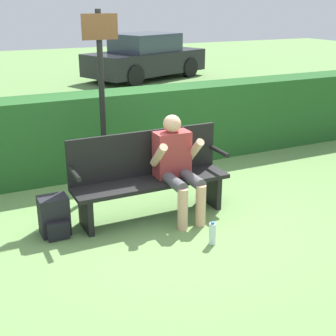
{
  "coord_description": "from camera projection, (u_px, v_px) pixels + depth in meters",
  "views": [
    {
      "loc": [
        -1.93,
        -4.42,
        2.31
      ],
      "look_at": [
        0.15,
        -0.1,
        0.59
      ],
      "focal_mm": 50.0,
      "sensor_mm": 36.0,
      "label": 1
    }
  ],
  "objects": [
    {
      "name": "person_seated",
      "position": [
        177.0,
        163.0,
        5.15
      ],
      "size": [
        0.53,
        0.65,
        1.14
      ],
      "color": "#993333",
      "rests_on": "ground"
    },
    {
      "name": "hedge_back",
      "position": [
        103.0,
        133.0,
        6.56
      ],
      "size": [
        12.0,
        0.58,
        1.12
      ],
      "color": "#235623",
      "rests_on": "ground"
    },
    {
      "name": "backpack",
      "position": [
        54.0,
        217.0,
        4.84
      ],
      "size": [
        0.3,
        0.31,
        0.41
      ],
      "color": "black",
      "rests_on": "ground"
    },
    {
      "name": "signpost",
      "position": [
        102.0,
        89.0,
        5.63
      ],
      "size": [
        0.43,
        0.09,
        2.22
      ],
      "color": "black",
      "rests_on": "ground"
    },
    {
      "name": "water_bottle",
      "position": [
        212.0,
        234.0,
        4.66
      ],
      "size": [
        0.07,
        0.07,
        0.24
      ],
      "color": "silver",
      "rests_on": "ground"
    },
    {
      "name": "ground_plane",
      "position": [
        152.0,
        216.0,
        5.31
      ],
      "size": [
        40.0,
        40.0,
        0.0
      ],
      "primitive_type": "plane",
      "color": "#668E4C"
    },
    {
      "name": "parked_car",
      "position": [
        145.0,
        58.0,
        14.41
      ],
      "size": [
        4.15,
        2.89,
        1.37
      ],
      "rotation": [
        0.0,
        0.0,
        0.36
      ],
      "color": "black",
      "rests_on": "ground"
    },
    {
      "name": "park_bench",
      "position": [
        149.0,
        175.0,
        5.21
      ],
      "size": [
        1.77,
        0.43,
        0.95
      ],
      "color": "black",
      "rests_on": "ground"
    }
  ]
}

